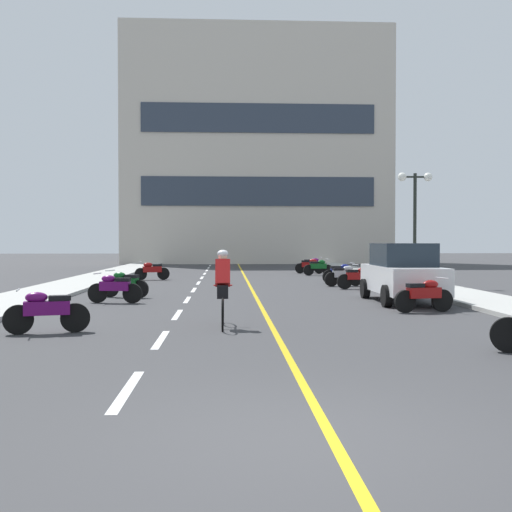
{
  "coord_description": "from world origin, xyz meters",
  "views": [
    {
      "loc": [
        -0.76,
        -5.73,
        1.87
      ],
      "look_at": [
        0.42,
        18.27,
        1.31
      ],
      "focal_mm": 43.06,
      "sensor_mm": 36.0,
      "label": 1
    }
  ],
  "objects_px": {
    "street_lamp_mid": "(415,201)",
    "motorcycle_11": "(310,265)",
    "motorcycle_4": "(115,288)",
    "motorcycle_9": "(152,270)",
    "motorcycle_6": "(358,277)",
    "motorcycle_10": "(318,267)",
    "motorcycle_8": "(341,273)",
    "motorcycle_3": "(424,294)",
    "motorcycle_12": "(312,264)",
    "parked_car_near": "(403,273)",
    "motorcycle_2": "(46,310)",
    "cyclist_rider": "(223,287)",
    "motorcycle_7": "(344,275)",
    "motorcycle_5": "(125,283)"
  },
  "relations": [
    {
      "from": "motorcycle_2",
      "to": "motorcycle_8",
      "type": "relative_size",
      "value": 0.99
    },
    {
      "from": "motorcycle_6",
      "to": "motorcycle_11",
      "type": "xyz_separation_m",
      "value": [
        -0.31,
        11.75,
        0.0
      ]
    },
    {
      "from": "parked_car_near",
      "to": "motorcycle_8",
      "type": "xyz_separation_m",
      "value": [
        -0.25,
        8.78,
        -0.44
      ]
    },
    {
      "from": "motorcycle_3",
      "to": "motorcycle_12",
      "type": "height_order",
      "value": "same"
    },
    {
      "from": "motorcycle_3",
      "to": "motorcycle_11",
      "type": "bearing_deg",
      "value": 90.98
    },
    {
      "from": "motorcycle_4",
      "to": "motorcycle_10",
      "type": "bearing_deg",
      "value": 60.26
    },
    {
      "from": "street_lamp_mid",
      "to": "motorcycle_11",
      "type": "distance_m",
      "value": 11.12
    },
    {
      "from": "motorcycle_10",
      "to": "motorcycle_4",
      "type": "bearing_deg",
      "value": -119.74
    },
    {
      "from": "motorcycle_9",
      "to": "motorcycle_11",
      "type": "bearing_deg",
      "value": 33.42
    },
    {
      "from": "motorcycle_9",
      "to": "motorcycle_11",
      "type": "xyz_separation_m",
      "value": [
        8.51,
        5.61,
        0.0
      ]
    },
    {
      "from": "parked_car_near",
      "to": "motorcycle_6",
      "type": "relative_size",
      "value": 2.48
    },
    {
      "from": "parked_car_near",
      "to": "motorcycle_4",
      "type": "xyz_separation_m",
      "value": [
        -8.82,
        0.17,
        -0.44
      ]
    },
    {
      "from": "motorcycle_4",
      "to": "motorcycle_11",
      "type": "bearing_deg",
      "value": 63.82
    },
    {
      "from": "motorcycle_6",
      "to": "motorcycle_8",
      "type": "height_order",
      "value": "same"
    },
    {
      "from": "street_lamp_mid",
      "to": "motorcycle_9",
      "type": "relative_size",
      "value": 2.78
    },
    {
      "from": "motorcycle_5",
      "to": "cyclist_rider",
      "type": "relative_size",
      "value": 0.93
    },
    {
      "from": "motorcycle_9",
      "to": "motorcycle_10",
      "type": "height_order",
      "value": "same"
    },
    {
      "from": "motorcycle_3",
      "to": "motorcycle_5",
      "type": "xyz_separation_m",
      "value": [
        -8.62,
        4.68,
        0.0
      ]
    },
    {
      "from": "cyclist_rider",
      "to": "motorcycle_2",
      "type": "bearing_deg",
      "value": -168.97
    },
    {
      "from": "street_lamp_mid",
      "to": "motorcycle_2",
      "type": "bearing_deg",
      "value": -132.24
    },
    {
      "from": "motorcycle_9",
      "to": "motorcycle_10",
      "type": "distance_m",
      "value": 9.42
    },
    {
      "from": "motorcycle_5",
      "to": "motorcycle_7",
      "type": "relative_size",
      "value": 0.98
    },
    {
      "from": "street_lamp_mid",
      "to": "motorcycle_9",
      "type": "bearing_deg",
      "value": 158.08
    },
    {
      "from": "motorcycle_2",
      "to": "motorcycle_4",
      "type": "xyz_separation_m",
      "value": [
        0.27,
        6.14,
        0.0
      ]
    },
    {
      "from": "motorcycle_7",
      "to": "motorcycle_9",
      "type": "relative_size",
      "value": 1.0
    },
    {
      "from": "street_lamp_mid",
      "to": "motorcycle_5",
      "type": "xyz_separation_m",
      "value": [
        -11.3,
        -4.76,
        -3.09
      ]
    },
    {
      "from": "motorcycle_4",
      "to": "motorcycle_7",
      "type": "distance_m",
      "value": 10.64
    },
    {
      "from": "motorcycle_4",
      "to": "motorcycle_9",
      "type": "height_order",
      "value": "same"
    },
    {
      "from": "motorcycle_7",
      "to": "motorcycle_11",
      "type": "relative_size",
      "value": 0.99
    },
    {
      "from": "street_lamp_mid",
      "to": "motorcycle_3",
      "type": "xyz_separation_m",
      "value": [
        -2.68,
        -9.44,
        -3.09
      ]
    },
    {
      "from": "motorcycle_2",
      "to": "motorcycle_3",
      "type": "relative_size",
      "value": 1.0
    },
    {
      "from": "parked_car_near",
      "to": "motorcycle_9",
      "type": "height_order",
      "value": "parked_car_near"
    },
    {
      "from": "parked_car_near",
      "to": "motorcycle_8",
      "type": "distance_m",
      "value": 8.8
    },
    {
      "from": "motorcycle_6",
      "to": "street_lamp_mid",
      "type": "bearing_deg",
      "value": 28.89
    },
    {
      "from": "motorcycle_4",
      "to": "parked_car_near",
      "type": "bearing_deg",
      "value": -1.08
    },
    {
      "from": "street_lamp_mid",
      "to": "parked_car_near",
      "type": "distance_m",
      "value": 7.68
    },
    {
      "from": "motorcycle_2",
      "to": "cyclist_rider",
      "type": "distance_m",
      "value": 3.67
    },
    {
      "from": "motorcycle_7",
      "to": "motorcycle_12",
      "type": "bearing_deg",
      "value": 88.38
    },
    {
      "from": "motorcycle_4",
      "to": "motorcycle_8",
      "type": "xyz_separation_m",
      "value": [
        8.56,
        8.62,
        0.0
      ]
    },
    {
      "from": "street_lamp_mid",
      "to": "motorcycle_11",
      "type": "relative_size",
      "value": 2.74
    },
    {
      "from": "motorcycle_10",
      "to": "motorcycle_11",
      "type": "relative_size",
      "value": 1.0
    },
    {
      "from": "parked_car_near",
      "to": "motorcycle_3",
      "type": "relative_size",
      "value": 2.5
    },
    {
      "from": "parked_car_near",
      "to": "street_lamp_mid",
      "type": "bearing_deg",
      "value": 69.83
    },
    {
      "from": "motorcycle_6",
      "to": "motorcycle_11",
      "type": "distance_m",
      "value": 11.75
    },
    {
      "from": "motorcycle_2",
      "to": "motorcycle_9",
      "type": "height_order",
      "value": "same"
    },
    {
      "from": "motorcycle_3",
      "to": "parked_car_near",
      "type": "bearing_deg",
      "value": 85.79
    },
    {
      "from": "motorcycle_6",
      "to": "motorcycle_9",
      "type": "relative_size",
      "value": 1.02
    },
    {
      "from": "motorcycle_7",
      "to": "cyclist_rider",
      "type": "xyz_separation_m",
      "value": [
        -5.0,
        -12.09,
        0.41
      ]
    },
    {
      "from": "parked_car_near",
      "to": "cyclist_rider",
      "type": "xyz_separation_m",
      "value": [
        -5.5,
        -5.28,
        -0.03
      ]
    },
    {
      "from": "motorcycle_4",
      "to": "motorcycle_7",
      "type": "height_order",
      "value": "same"
    }
  ]
}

